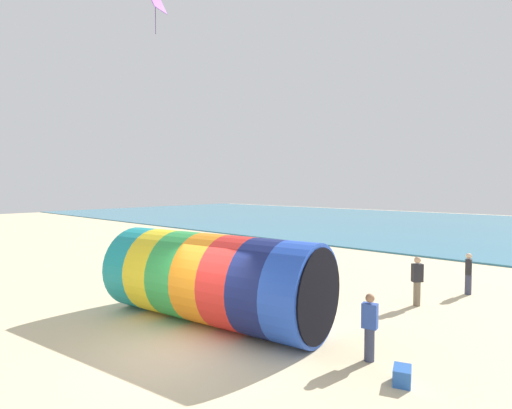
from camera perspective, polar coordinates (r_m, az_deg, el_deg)
The scene contains 7 objects.
ground_plane at distance 11.20m, azimuth -10.47°, elevation -19.51°, with size 120.00×120.00×0.00m, color beige.
sea at distance 44.90m, azimuth 31.43°, elevation -3.05°, with size 120.00×40.00×0.10m, color teal.
giant_inflatable_tube at distance 12.56m, azimuth -6.15°, elevation -10.45°, with size 7.52×3.75×2.74m.
kite_handler at distance 10.39m, azimuth 15.92°, elevation -16.45°, with size 0.40×0.29×1.64m.
bystander_near_water at distance 17.76m, azimuth 28.08°, elevation -8.70°, with size 0.29×0.40×1.61m.
bystander_mid_beach at distance 15.35m, azimuth 22.03°, elevation -10.04°, with size 0.40×0.42×1.74m.
cooler_box at distance 9.75m, azimuth 20.15°, elevation -21.97°, with size 0.52×0.36×0.36m, color #2659B2.
Camera 1 is at (8.27, -6.26, 4.22)m, focal length 28.00 mm.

